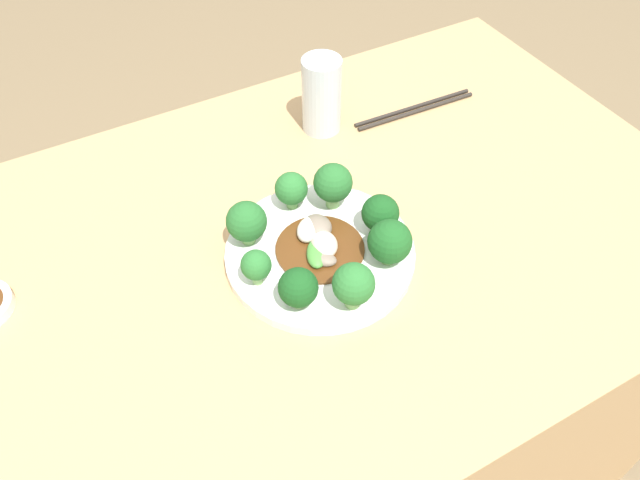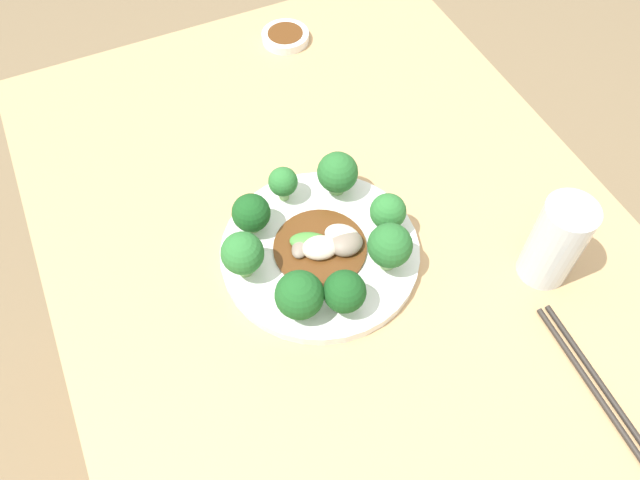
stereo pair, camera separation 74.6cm
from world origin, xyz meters
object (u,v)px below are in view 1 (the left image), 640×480
broccoli_northwest (390,242)px  broccoli_east (256,266)px  plate (320,253)px  stirfry_center (318,242)px  broccoli_west (380,214)px  broccoli_south (291,189)px  drinking_glass (322,95)px  broccoli_north (354,285)px  broccoli_southeast (247,222)px  chopsticks (415,109)px  broccoli_southwest (333,183)px  broccoli_northeast (298,288)px

broccoli_northwest → broccoli_east: broccoli_northwest is taller
plate → stirfry_center: (-0.00, -0.01, 0.02)m
broccoli_west → plate: bearing=-5.8°
broccoli_northwest → broccoli_south: 0.17m
broccoli_northwest → broccoli_east: size_ratio=1.23×
broccoli_west → broccoli_east: (0.19, 0.00, -0.00)m
broccoli_northwest → drinking_glass: bearing=-102.7°
broccoli_northwest → broccoli_north: size_ratio=0.96×
broccoli_northwest → broccoli_east: (0.17, -0.05, -0.00)m
broccoli_southeast → chopsticks: broccoli_southeast is taller
broccoli_northwest → broccoli_west: bearing=-109.2°
broccoli_southwest → broccoli_northwest: bearing=96.0°
broccoli_north → stirfry_center: 0.11m
broccoli_southwest → broccoli_northeast: 0.19m
broccoli_southwest → broccoli_northwest: 0.13m
plate → broccoli_west: (-0.09, 0.01, 0.04)m
broccoli_northwest → broccoli_northeast: size_ratio=1.13×
broccoli_east → drinking_glass: 0.36m
broccoli_northwest → broccoli_southeast: bearing=-39.1°
broccoli_east → broccoli_northeast: 0.07m
broccoli_west → broccoli_south: broccoli_west is taller
plate → broccoli_west: 0.10m
broccoli_southeast → drinking_glass: 0.29m
broccoli_north → broccoli_northeast: (0.06, -0.03, -0.01)m
drinking_glass → broccoli_southeast: bearing=40.8°
broccoli_south → drinking_glass: size_ratio=0.45×
broccoli_southeast → stirfry_center: bearing=145.8°
broccoli_northeast → chopsticks: bearing=-143.1°
broccoli_west → broccoli_north: (0.10, 0.09, 0.01)m
stirfry_center → drinking_glass: (-0.14, -0.25, 0.04)m
broccoli_northwest → drinking_glass: size_ratio=0.52×
plate → chopsticks: bearing=-145.1°
broccoli_west → broccoli_northwest: 0.05m
broccoli_east → drinking_glass: size_ratio=0.42×
broccoli_northeast → stirfry_center: broccoli_northeast is taller
broccoli_northwest → stirfry_center: 0.10m
broccoli_west → drinking_glass: bearing=-101.4°
stirfry_center → chopsticks: (-0.31, -0.21, -0.02)m
broccoli_southwest → broccoli_northeast: bearing=47.0°
broccoli_north → broccoli_southwest: bearing=-111.6°
chopsticks → broccoli_north: bearing=45.0°
broccoli_west → broccoli_south: 0.13m
broccoli_southwest → broccoli_east: (0.16, 0.08, -0.01)m
broccoli_north → plate: bearing=-94.7°
broccoli_southeast → chopsticks: bearing=-158.5°
plate → broccoli_west: bearing=174.2°
broccoli_northeast → broccoli_southeast: broccoli_southeast is taller
broccoli_north → chopsticks: broccoli_north is taller
broccoli_south → stirfry_center: bearing=87.6°
broccoli_west → broccoli_northwest: bearing=70.8°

